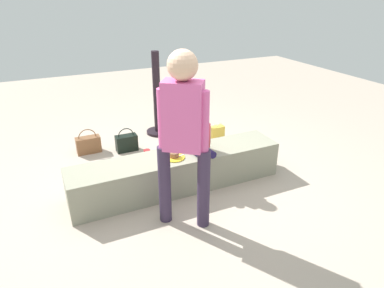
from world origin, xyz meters
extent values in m
plane|color=#AC9C8B|center=(0.00, 0.00, 0.00)|extent=(12.00, 12.00, 0.00)
cube|color=gray|center=(0.00, 0.00, 0.20)|extent=(2.35, 0.46, 0.40)
cylinder|color=#1D1746|center=(0.18, -0.10, 0.44)|extent=(0.10, 0.25, 0.08)
cylinder|color=#1D1746|center=(0.30, -0.11, 0.44)|extent=(0.10, 0.25, 0.08)
cube|color=#E7434F|center=(0.25, 0.00, 0.58)|extent=(0.22, 0.15, 0.28)
sphere|color=#DBAD8C|center=(0.25, 0.00, 0.81)|extent=(0.16, 0.16, 0.16)
cylinder|color=#DBAD8C|center=(0.14, 0.01, 0.58)|extent=(0.05, 0.05, 0.21)
cylinder|color=#DBAD8C|center=(0.37, -0.01, 0.58)|extent=(0.05, 0.05, 0.21)
cylinder|color=#342740|center=(-0.04, -0.71, 0.39)|extent=(0.12, 0.12, 0.78)
cylinder|color=#342740|center=(-0.34, -0.49, 0.39)|extent=(0.12, 0.12, 0.78)
cube|color=#D7579B|center=(-0.19, -0.60, 1.07)|extent=(0.38, 0.36, 0.59)
sphere|color=#DBAD8C|center=(-0.19, -0.60, 1.50)|extent=(0.25, 0.25, 0.25)
cylinder|color=#D7579B|center=(-0.05, -0.70, 1.02)|extent=(0.09, 0.09, 0.56)
cylinder|color=#D7579B|center=(-0.33, -0.50, 1.02)|extent=(0.09, 0.09, 0.56)
cylinder|color=yellow|center=(-0.06, -0.05, 0.41)|extent=(0.22, 0.22, 0.01)
cylinder|color=brown|center=(-0.06, -0.05, 0.44)|extent=(0.10, 0.10, 0.05)
cylinder|color=brown|center=(-0.06, -0.05, 0.46)|extent=(0.10, 0.10, 0.01)
cube|color=silver|center=(0.00, -0.06, 0.42)|extent=(0.11, 0.04, 0.00)
cube|color=gold|center=(0.93, 0.81, 0.14)|extent=(0.20, 0.11, 0.28)
torus|color=white|center=(0.89, 0.81, 0.28)|extent=(0.08, 0.01, 0.08)
torus|color=white|center=(0.98, 0.81, 0.28)|extent=(0.08, 0.01, 0.08)
cylinder|color=black|center=(0.33, 1.57, 0.02)|extent=(0.36, 0.36, 0.04)
cylinder|color=black|center=(0.33, 1.57, 0.64)|extent=(0.11, 0.11, 1.20)
cylinder|color=silver|center=(0.74, 1.05, 0.09)|extent=(0.07, 0.07, 0.18)
cone|color=silver|center=(0.74, 1.05, 0.20)|extent=(0.06, 0.06, 0.03)
cylinder|color=white|center=(0.74, 1.05, 0.23)|extent=(0.03, 0.03, 0.02)
cylinder|color=red|center=(-0.08, 0.88, 0.05)|extent=(0.09, 0.09, 0.09)
cube|color=black|center=(-0.27, 1.16, 0.11)|extent=(0.29, 0.14, 0.22)
torus|color=black|center=(-0.27, 1.16, 0.22)|extent=(0.21, 0.01, 0.21)
cube|color=brown|center=(-0.75, 1.32, 0.11)|extent=(0.32, 0.14, 0.22)
torus|color=brown|center=(-0.75, 1.32, 0.22)|extent=(0.23, 0.01, 0.23)
camera|label=1|loc=(-1.24, -3.03, 2.05)|focal=31.88mm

